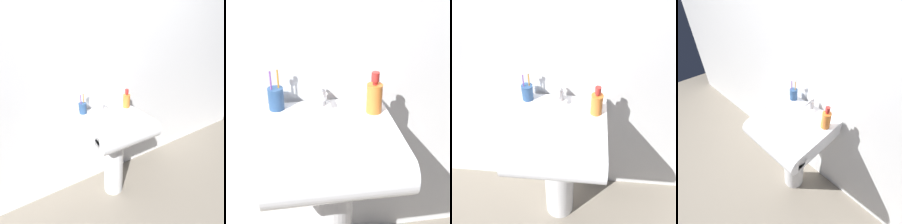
% 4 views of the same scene
% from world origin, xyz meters
% --- Properties ---
extents(wall_back, '(5.00, 0.05, 2.40)m').
position_xyz_m(wall_back, '(0.00, 0.28, 1.20)').
color(wall_back, white).
rests_on(wall_back, ground).
extents(sink_pedestal, '(0.19, 0.19, 0.71)m').
position_xyz_m(sink_pedestal, '(0.00, 0.00, 0.35)').
color(sink_pedestal, white).
rests_on(sink_pedestal, ground).
extents(sink_basin, '(0.51, 0.54, 0.14)m').
position_xyz_m(sink_basin, '(0.00, -0.05, 0.77)').
color(sink_basin, white).
rests_on(sink_basin, sink_pedestal).
extents(faucet, '(0.04, 0.11, 0.08)m').
position_xyz_m(faucet, '(-0.01, 0.18, 0.89)').
color(faucet, silver).
rests_on(faucet, sink_basin).
extents(toothbrush_cup, '(0.06, 0.06, 0.19)m').
position_xyz_m(toothbrush_cup, '(-0.20, 0.18, 0.89)').
color(toothbrush_cup, '#2D5184').
rests_on(toothbrush_cup, sink_basin).
extents(soap_bottle, '(0.06, 0.06, 0.17)m').
position_xyz_m(soap_bottle, '(0.20, 0.10, 0.91)').
color(soap_bottle, orange).
rests_on(soap_bottle, sink_basin).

